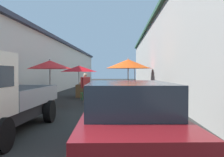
{
  "coord_description": "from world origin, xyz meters",
  "views": [
    {
      "loc": [
        -2.32,
        -1.39,
        1.65
      ],
      "look_at": [
        12.06,
        -0.83,
        1.27
      ],
      "focal_mm": 39.8,
      "sensor_mm": 36.0,
      "label": 1
    }
  ],
  "objects_px": {
    "hatchback_car": "(129,121)",
    "vendor_by_crates": "(85,86)",
    "fruit_stall_near_left": "(80,73)",
    "fruit_stall_far_right": "(135,68)",
    "plastic_stool": "(83,95)",
    "fruit_stall_near_right": "(49,70)",
    "parked_scooter": "(124,90)",
    "fruit_stall_mid_lane": "(128,68)"
  },
  "relations": [
    {
      "from": "fruit_stall_far_right",
      "to": "vendor_by_crates",
      "type": "relative_size",
      "value": 1.71
    },
    {
      "from": "fruit_stall_mid_lane",
      "to": "parked_scooter",
      "type": "distance_m",
      "value": 3.77
    },
    {
      "from": "fruit_stall_near_left",
      "to": "vendor_by_crates",
      "type": "height_order",
      "value": "fruit_stall_near_left"
    },
    {
      "from": "hatchback_car",
      "to": "vendor_by_crates",
      "type": "xyz_separation_m",
      "value": [
        8.75,
        2.11,
        0.18
      ]
    },
    {
      "from": "fruit_stall_near_right",
      "to": "vendor_by_crates",
      "type": "distance_m",
      "value": 2.36
    },
    {
      "from": "fruit_stall_near_right",
      "to": "fruit_stall_mid_lane",
      "type": "xyz_separation_m",
      "value": [
        1.33,
        -3.82,
        0.15
      ]
    },
    {
      "from": "fruit_stall_far_right",
      "to": "parked_scooter",
      "type": "xyz_separation_m",
      "value": [
        -3.28,
        0.87,
        -1.5
      ]
    },
    {
      "from": "vendor_by_crates",
      "to": "plastic_stool",
      "type": "relative_size",
      "value": 3.66
    },
    {
      "from": "fruit_stall_far_right",
      "to": "plastic_stool",
      "type": "height_order",
      "value": "fruit_stall_far_right"
    },
    {
      "from": "fruit_stall_near_right",
      "to": "parked_scooter",
      "type": "xyz_separation_m",
      "value": [
        4.81,
        -3.64,
        -1.29
      ]
    },
    {
      "from": "fruit_stall_far_right",
      "to": "fruit_stall_near_right",
      "type": "xyz_separation_m",
      "value": [
        -8.09,
        4.51,
        -0.21
      ]
    },
    {
      "from": "hatchback_car",
      "to": "parked_scooter",
      "type": "height_order",
      "value": "hatchback_car"
    },
    {
      "from": "fruit_stall_mid_lane",
      "to": "vendor_by_crates",
      "type": "xyz_separation_m",
      "value": [
        0.29,
        2.32,
        -0.97
      ]
    },
    {
      "from": "parked_scooter",
      "to": "plastic_stool",
      "type": "relative_size",
      "value": 3.87
    },
    {
      "from": "fruit_stall_mid_lane",
      "to": "hatchback_car",
      "type": "relative_size",
      "value": 0.6
    },
    {
      "from": "parked_scooter",
      "to": "vendor_by_crates",
      "type": "bearing_deg",
      "value": 146.09
    },
    {
      "from": "fruit_stall_mid_lane",
      "to": "fruit_stall_near_left",
      "type": "height_order",
      "value": "fruit_stall_mid_lane"
    },
    {
      "from": "fruit_stall_far_right",
      "to": "fruit_stall_near_right",
      "type": "relative_size",
      "value": 1.2
    },
    {
      "from": "fruit_stall_near_right",
      "to": "plastic_stool",
      "type": "bearing_deg",
      "value": -23.36
    },
    {
      "from": "fruit_stall_near_left",
      "to": "hatchback_car",
      "type": "relative_size",
      "value": 0.6
    },
    {
      "from": "fruit_stall_far_right",
      "to": "fruit_stall_near_right",
      "type": "bearing_deg",
      "value": 150.86
    },
    {
      "from": "plastic_stool",
      "to": "vendor_by_crates",
      "type": "bearing_deg",
      "value": -163.9
    },
    {
      "from": "fruit_stall_mid_lane",
      "to": "hatchback_car",
      "type": "xyz_separation_m",
      "value": [
        -8.45,
        0.21,
        -1.15
      ]
    },
    {
      "from": "fruit_stall_near_right",
      "to": "fruit_stall_near_left",
      "type": "bearing_deg",
      "value": -9.48
    },
    {
      "from": "hatchback_car",
      "to": "parked_scooter",
      "type": "relative_size",
      "value": 2.38
    },
    {
      "from": "fruit_stall_near_left",
      "to": "vendor_by_crates",
      "type": "distance_m",
      "value": 2.88
    },
    {
      "from": "fruit_stall_near_left",
      "to": "parked_scooter",
      "type": "bearing_deg",
      "value": -80.41
    },
    {
      "from": "hatchback_car",
      "to": "fruit_stall_near_left",
      "type": "bearing_deg",
      "value": 14.17
    },
    {
      "from": "hatchback_car",
      "to": "plastic_stool",
      "type": "xyz_separation_m",
      "value": [
        9.85,
        2.43,
        -0.41
      ]
    },
    {
      "from": "fruit_stall_far_right",
      "to": "vendor_by_crates",
      "type": "xyz_separation_m",
      "value": [
        -6.47,
        3.01,
        -1.03
      ]
    },
    {
      "from": "fruit_stall_near_right",
      "to": "hatchback_car",
      "type": "height_order",
      "value": "fruit_stall_near_right"
    },
    {
      "from": "hatchback_car",
      "to": "vendor_by_crates",
      "type": "relative_size",
      "value": 2.52
    },
    {
      "from": "hatchback_car",
      "to": "parked_scooter",
      "type": "distance_m",
      "value": 11.94
    },
    {
      "from": "parked_scooter",
      "to": "plastic_stool",
      "type": "distance_m",
      "value": 3.23
    },
    {
      "from": "fruit_stall_mid_lane",
      "to": "hatchback_car",
      "type": "height_order",
      "value": "fruit_stall_mid_lane"
    },
    {
      "from": "fruit_stall_far_right",
      "to": "fruit_stall_mid_lane",
      "type": "xyz_separation_m",
      "value": [
        -6.76,
        0.69,
        -0.06
      ]
    },
    {
      "from": "vendor_by_crates",
      "to": "parked_scooter",
      "type": "relative_size",
      "value": 0.95
    },
    {
      "from": "fruit_stall_near_left",
      "to": "fruit_stall_far_right",
      "type": "bearing_deg",
      "value": -45.14
    },
    {
      "from": "fruit_stall_near_right",
      "to": "hatchback_car",
      "type": "xyz_separation_m",
      "value": [
        -7.12,
        -3.61,
        -1.0
      ]
    },
    {
      "from": "hatchback_car",
      "to": "plastic_stool",
      "type": "distance_m",
      "value": 10.16
    },
    {
      "from": "fruit_stall_near_right",
      "to": "vendor_by_crates",
      "type": "bearing_deg",
      "value": -42.67
    },
    {
      "from": "fruit_stall_mid_lane",
      "to": "parked_scooter",
      "type": "height_order",
      "value": "fruit_stall_mid_lane"
    }
  ]
}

